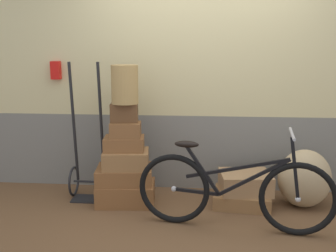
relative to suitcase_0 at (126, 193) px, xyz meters
The scene contains 14 objects.
ground 0.83m from the suitcase_0, 17.90° to the right, with size 10.16×5.20×0.06m, color brown.
station_building 1.64m from the suitcase_0, 36.98° to the left, with size 8.16×0.74×2.83m.
suitcase_0 is the anchor object (origin of this frame).
suitcase_1 0.19m from the suitcase_0, 126.48° to the left, with size 0.57×0.42×0.16m, color brown.
suitcase_2 0.36m from the suitcase_0, 44.16° to the left, with size 0.46×0.35×0.18m, color olive.
suitcase_3 0.53m from the suitcase_0, 111.87° to the left, with size 0.40×0.29×0.14m, color brown.
suitcase_4 0.67m from the suitcase_0, 35.88° to the left, with size 0.30×0.21×0.16m, color brown.
suitcase_5 0.85m from the suitcase_0, 98.86° to the left, with size 0.27×0.20×0.19m, color brown.
suitcase_6 1.21m from the suitcase_0, ahead, with size 0.57×0.45×0.14m, color olive.
suitcase_7 1.24m from the suitcase_0, ahead, with size 0.50×0.42×0.20m, color #9E754C.
wicker_basket 1.13m from the suitcase_0, 75.15° to the left, with size 0.27×0.27×0.39m, color #A8844C.
luggage_trolley 0.50m from the suitcase_0, 160.95° to the left, with size 0.38×0.38×1.46m.
burlap_sack 1.84m from the suitcase_0, ahead, with size 0.53×0.45×0.60m, color tan.
bicycle 1.20m from the suitcase_0, 25.31° to the right, with size 1.74×0.46×0.91m.
Camera 1 is at (-0.01, -3.55, 1.60)m, focal length 41.62 mm.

